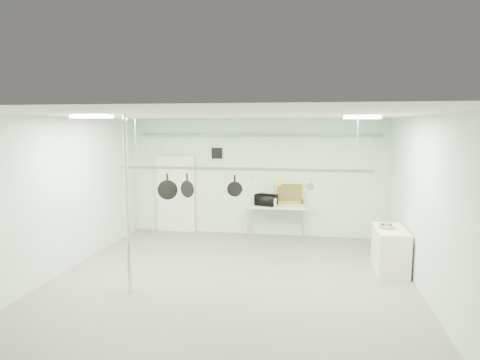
% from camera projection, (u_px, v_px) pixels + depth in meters
% --- Properties ---
extents(floor, '(8.00, 8.00, 0.00)m').
position_uv_depth(floor, '(228.00, 286.00, 8.07)').
color(floor, gray).
rests_on(floor, ground).
extents(ceiling, '(7.00, 8.00, 0.02)m').
position_uv_depth(ceiling, '(228.00, 115.00, 7.67)').
color(ceiling, silver).
rests_on(ceiling, back_wall).
extents(back_wall, '(7.00, 0.02, 3.20)m').
position_uv_depth(back_wall, '(256.00, 177.00, 11.77)').
color(back_wall, silver).
rests_on(back_wall, floor).
extents(right_wall, '(0.02, 8.00, 3.20)m').
position_uv_depth(right_wall, '(429.00, 209.00, 7.29)').
color(right_wall, silver).
rests_on(right_wall, floor).
extents(door, '(1.10, 0.10, 2.20)m').
position_uv_depth(door, '(176.00, 195.00, 12.17)').
color(door, silver).
rests_on(door, floor).
extents(wall_vent, '(0.30, 0.04, 0.30)m').
position_uv_depth(wall_vent, '(217.00, 153.00, 11.85)').
color(wall_vent, black).
rests_on(wall_vent, back_wall).
extents(conduit_pipe, '(6.60, 0.07, 0.07)m').
position_uv_depth(conduit_pipe, '(256.00, 135.00, 11.54)').
color(conduit_pipe, gray).
rests_on(conduit_pipe, back_wall).
extents(chrome_pole, '(0.08, 0.08, 3.20)m').
position_uv_depth(chrome_pole, '(127.00, 206.00, 7.56)').
color(chrome_pole, silver).
rests_on(chrome_pole, floor).
extents(prep_table, '(1.60, 0.70, 0.91)m').
position_uv_depth(prep_table, '(276.00, 208.00, 11.39)').
color(prep_table, '#B0D0BA').
rests_on(prep_table, floor).
extents(side_cabinet, '(0.60, 1.20, 0.90)m').
position_uv_depth(side_cabinet, '(390.00, 250.00, 8.86)').
color(side_cabinet, silver).
rests_on(side_cabinet, floor).
extents(pot_rack, '(4.80, 0.06, 1.00)m').
position_uv_depth(pot_rack, '(242.00, 167.00, 8.05)').
color(pot_rack, '#B7B7BC').
rests_on(pot_rack, ceiling).
extents(light_panel_left, '(0.65, 0.30, 0.05)m').
position_uv_depth(light_panel_left, '(92.00, 117.00, 7.25)').
color(light_panel_left, white).
rests_on(light_panel_left, ceiling).
extents(light_panel_right, '(0.65, 0.30, 0.05)m').
position_uv_depth(light_panel_right, '(362.00, 117.00, 7.86)').
color(light_panel_right, white).
rests_on(light_panel_right, ceiling).
extents(microwave, '(0.63, 0.53, 0.30)m').
position_uv_depth(microwave, '(266.00, 200.00, 11.34)').
color(microwave, black).
rests_on(microwave, prep_table).
extents(coffee_canister, '(0.20, 0.20, 0.22)m').
position_uv_depth(coffee_canister, '(273.00, 202.00, 11.22)').
color(coffee_canister, silver).
rests_on(coffee_canister, prep_table).
extents(painting_large, '(0.79, 0.19, 0.58)m').
position_uv_depth(painting_large, '(290.00, 193.00, 11.58)').
color(painting_large, gold).
rests_on(painting_large, prep_table).
extents(painting_small, '(0.30, 0.09, 0.25)m').
position_uv_depth(painting_small, '(298.00, 199.00, 11.57)').
color(painting_small, '#351812').
rests_on(painting_small, prep_table).
extents(fruit_bowl, '(0.42, 0.42, 0.09)m').
position_uv_depth(fruit_bowl, '(386.00, 226.00, 8.85)').
color(fruit_bowl, silver).
rests_on(fruit_bowl, side_cabinet).
extents(skillet_left, '(0.39, 0.15, 0.51)m').
position_uv_depth(skillet_left, '(167.00, 186.00, 8.34)').
color(skillet_left, black).
rests_on(skillet_left, pot_rack).
extents(skillet_mid, '(0.33, 0.21, 0.47)m').
position_uv_depth(skillet_mid, '(187.00, 186.00, 8.27)').
color(skillet_mid, black).
rests_on(skillet_mid, pot_rack).
extents(skillet_right, '(0.29, 0.12, 0.40)m').
position_uv_depth(skillet_right, '(235.00, 185.00, 8.11)').
color(skillet_right, black).
rests_on(skillet_right, pot_rack).
extents(whisk, '(0.21, 0.21, 0.36)m').
position_uv_depth(whisk, '(253.00, 185.00, 8.05)').
color(whisk, silver).
rests_on(whisk, pot_rack).
extents(grater, '(0.08, 0.02, 0.20)m').
position_uv_depth(grater, '(279.00, 181.00, 7.96)').
color(grater, gold).
rests_on(grater, pot_rack).
extents(saucepan, '(0.16, 0.11, 0.26)m').
position_uv_depth(saucepan, '(310.00, 183.00, 7.87)').
color(saucepan, silver).
rests_on(saucepan, pot_rack).
extents(fruit_cluster, '(0.24, 0.24, 0.09)m').
position_uv_depth(fruit_cluster, '(386.00, 224.00, 8.84)').
color(fruit_cluster, maroon).
rests_on(fruit_cluster, fruit_bowl).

